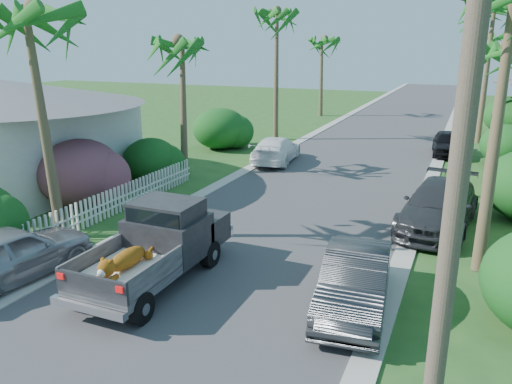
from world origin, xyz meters
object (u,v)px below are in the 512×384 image
at_px(palm_l_a, 30,11).
at_px(utility_pole_a, 459,168).
at_px(palm_l_c, 277,12).
at_px(palm_l_b, 181,41).
at_px(utility_pole_b, 474,83).
at_px(parked_car_ln, 11,254).
at_px(palm_r_c, 495,7).
at_px(palm_l_d, 323,39).
at_px(parked_car_rf, 448,143).
at_px(utility_pole_c, 476,67).
at_px(utility_pole_d, 477,60).
at_px(palm_r_b, 505,46).
at_px(parked_car_rn, 355,282).
at_px(house_left, 1,138).
at_px(parked_car_rm, 439,207).
at_px(parked_car_lf, 276,150).
at_px(palm_r_d, 492,35).
at_px(pickup_truck, 162,241).

distance_m(palm_l_a, utility_pole_a, 13.03).
bearing_deg(palm_l_c, utility_pole_a, -64.20).
height_order(palm_l_b, utility_pole_b, utility_pole_b).
relative_size(parked_car_ln, palm_r_c, 0.46).
relative_size(palm_l_d, utility_pole_b, 0.86).
height_order(parked_car_rf, parked_car_ln, parked_car_ln).
bearing_deg(palm_l_d, palm_l_a, -89.45).
bearing_deg(utility_pole_a, palm_l_d, 108.58).
bearing_deg(utility_pole_a, palm_r_c, 88.77).
height_order(utility_pole_a, utility_pole_c, same).
relative_size(palm_l_a, utility_pole_d, 0.91).
relative_size(parked_car_ln, palm_r_b, 0.61).
height_order(palm_l_c, palm_r_b, palm_l_c).
distance_m(parked_car_rn, palm_r_b, 14.03).
height_order(parked_car_rn, utility_pole_a, utility_pole_a).
height_order(house_left, utility_pole_b, utility_pole_b).
xyz_separation_m(parked_car_rm, palm_r_b, (1.60, 6.15, 5.19)).
xyz_separation_m(parked_car_rf, parked_car_ln, (-9.62, -21.11, 0.07)).
relative_size(palm_r_b, palm_r_c, 0.77).
distance_m(parked_car_lf, palm_l_d, 19.26).
bearing_deg(palm_r_d, parked_car_rn, -94.40).
xyz_separation_m(parked_car_rn, palm_r_b, (3.00, 12.65, 5.26)).
relative_size(parked_car_ln, utility_pole_b, 0.49).
relative_size(palm_l_a, utility_pole_a, 0.91).
distance_m(parked_car_rn, utility_pole_a, 6.18).
height_order(parked_car_rm, utility_pole_a, utility_pole_a).
distance_m(palm_l_a, palm_r_d, 39.12).
relative_size(parked_car_ln, utility_pole_c, 0.49).
bearing_deg(pickup_truck, palm_l_d, 98.92).
bearing_deg(palm_r_b, parked_car_rm, -104.58).
xyz_separation_m(palm_l_b, utility_pole_d, (12.40, 31.00, -1.55)).
distance_m(parked_car_rf, palm_r_b, 8.49).
distance_m(palm_l_d, house_left, 28.11).
distance_m(palm_l_b, house_left, 8.92).
relative_size(palm_l_b, utility_pole_a, 0.82).
relative_size(parked_car_rm, palm_r_d, 0.66).
height_order(parked_car_rf, palm_r_b, palm_r_b).
bearing_deg(palm_r_d, utility_pole_b, -91.91).
relative_size(house_left, utility_pole_b, 1.00).
bearing_deg(palm_l_a, house_left, 149.53).
distance_m(parked_car_ln, palm_l_d, 34.28).
relative_size(parked_car_rf, utility_pole_b, 0.44).
xyz_separation_m(parked_car_rf, utility_pole_a, (0.98, -23.34, 3.93)).
bearing_deg(utility_pole_a, palm_r_d, 88.77).
relative_size(parked_car_rf, utility_pole_d, 0.44).
xyz_separation_m(palm_l_b, palm_l_c, (0.80, 10.00, 1.77)).
bearing_deg(utility_pole_a, parked_car_rm, 93.17).
bearing_deg(palm_l_c, palm_r_d, 55.22).
height_order(palm_r_c, utility_pole_b, palm_r_c).
bearing_deg(parked_car_rn, utility_pole_a, -71.57).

